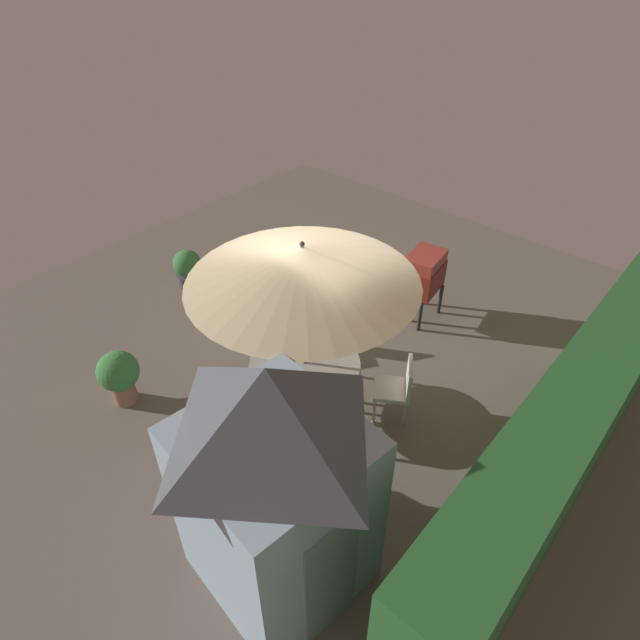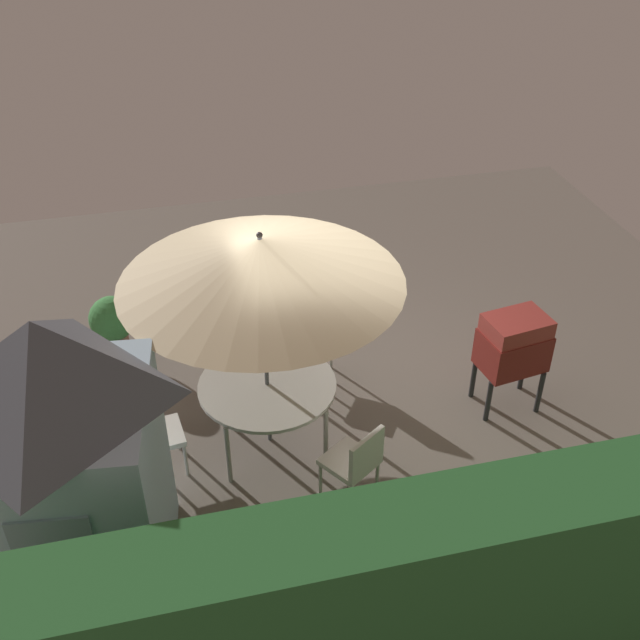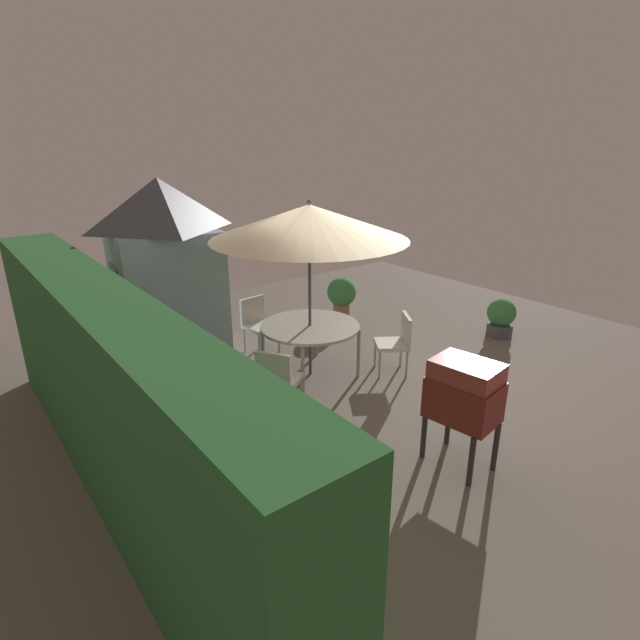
{
  "view_description": "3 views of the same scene",
  "coord_description": "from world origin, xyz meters",
  "px_view_note": "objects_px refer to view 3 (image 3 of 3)",
  "views": [
    {
      "loc": [
        4.64,
        3.94,
        5.41
      ],
      "look_at": [
        0.51,
        0.33,
        1.16
      ],
      "focal_mm": 29.81,
      "sensor_mm": 36.0,
      "label": 1
    },
    {
      "loc": [
        1.84,
        6.46,
        5.84
      ],
      "look_at": [
        0.25,
        -0.11,
        1.09
      ],
      "focal_mm": 42.63,
      "sensor_mm": 36.0,
      "label": 2
    },
    {
      "loc": [
        -4.53,
        4.56,
        3.35
      ],
      "look_at": [
        0.78,
        0.4,
        0.9
      ],
      "focal_mm": 28.4,
      "sensor_mm": 36.0,
      "label": 3
    }
  ],
  "objects_px": {
    "bbq_grill": "(464,393)",
    "chair_toward_hedge": "(278,377)",
    "potted_plant_by_shed": "(501,317)",
    "patio_table": "(310,328)",
    "patio_umbrella": "(309,222)",
    "potted_plant_by_grill": "(342,295)",
    "chair_near_shed": "(397,340)",
    "chair_far_side": "(257,321)",
    "garden_shed": "(166,271)"
  },
  "relations": [
    {
      "from": "potted_plant_by_shed",
      "to": "bbq_grill",
      "type": "bearing_deg",
      "value": 117.5
    },
    {
      "from": "patio_table",
      "to": "potted_plant_by_grill",
      "type": "xyz_separation_m",
      "value": [
        1.57,
        -1.94,
        -0.25
      ]
    },
    {
      "from": "patio_umbrella",
      "to": "potted_plant_by_grill",
      "type": "distance_m",
      "value": 3.07
    },
    {
      "from": "garden_shed",
      "to": "chair_far_side",
      "type": "height_order",
      "value": "garden_shed"
    },
    {
      "from": "potted_plant_by_shed",
      "to": "potted_plant_by_grill",
      "type": "xyz_separation_m",
      "value": [
        2.4,
        1.66,
        0.14
      ]
    },
    {
      "from": "bbq_grill",
      "to": "chair_near_shed",
      "type": "relative_size",
      "value": 1.33
    },
    {
      "from": "patio_umbrella",
      "to": "potted_plant_by_shed",
      "type": "xyz_separation_m",
      "value": [
        -0.83,
        -3.6,
        -1.92
      ]
    },
    {
      "from": "chair_near_shed",
      "to": "potted_plant_by_shed",
      "type": "bearing_deg",
      "value": -92.21
    },
    {
      "from": "chair_near_shed",
      "to": "chair_toward_hedge",
      "type": "xyz_separation_m",
      "value": [
        0.05,
        2.08,
        0.0
      ]
    },
    {
      "from": "patio_umbrella",
      "to": "chair_toward_hedge",
      "type": "distance_m",
      "value": 2.13
    },
    {
      "from": "bbq_grill",
      "to": "chair_near_shed",
      "type": "height_order",
      "value": "bbq_grill"
    },
    {
      "from": "chair_far_side",
      "to": "potted_plant_by_shed",
      "type": "distance_m",
      "value": 4.28
    },
    {
      "from": "chair_toward_hedge",
      "to": "potted_plant_by_shed",
      "type": "relative_size",
      "value": 1.32
    },
    {
      "from": "potted_plant_by_grill",
      "to": "potted_plant_by_shed",
      "type": "bearing_deg",
      "value": -145.32
    },
    {
      "from": "garden_shed",
      "to": "potted_plant_by_grill",
      "type": "relative_size",
      "value": 3.4
    },
    {
      "from": "chair_near_shed",
      "to": "chair_far_side",
      "type": "distance_m",
      "value": 2.3
    },
    {
      "from": "garden_shed",
      "to": "patio_umbrella",
      "type": "xyz_separation_m",
      "value": [
        -1.84,
        -1.35,
        0.83
      ]
    },
    {
      "from": "garden_shed",
      "to": "chair_near_shed",
      "type": "bearing_deg",
      "value": -136.84
    },
    {
      "from": "patio_umbrella",
      "to": "bbq_grill",
      "type": "xyz_separation_m",
      "value": [
        -2.73,
        0.05,
        -1.42
      ]
    },
    {
      "from": "chair_near_shed",
      "to": "potted_plant_by_grill",
      "type": "distance_m",
      "value": 2.46
    },
    {
      "from": "patio_table",
      "to": "chair_near_shed",
      "type": "distance_m",
      "value": 1.31
    },
    {
      "from": "patio_umbrella",
      "to": "potted_plant_by_grill",
      "type": "xyz_separation_m",
      "value": [
        1.57,
        -1.94,
        -1.78
      ]
    },
    {
      "from": "bbq_grill",
      "to": "chair_toward_hedge",
      "type": "relative_size",
      "value": 1.33
    },
    {
      "from": "chair_near_shed",
      "to": "bbq_grill",
      "type": "bearing_deg",
      "value": 150.76
    },
    {
      "from": "potted_plant_by_shed",
      "to": "patio_table",
      "type": "bearing_deg",
      "value": 77.08
    },
    {
      "from": "patio_umbrella",
      "to": "chair_toward_hedge",
      "type": "relative_size",
      "value": 3.03
    },
    {
      "from": "potted_plant_by_shed",
      "to": "chair_far_side",
      "type": "bearing_deg",
      "value": 61.24
    },
    {
      "from": "garden_shed",
      "to": "patio_table",
      "type": "height_order",
      "value": "garden_shed"
    },
    {
      "from": "patio_table",
      "to": "chair_toward_hedge",
      "type": "relative_size",
      "value": 1.6
    },
    {
      "from": "bbq_grill",
      "to": "chair_toward_hedge",
      "type": "xyz_separation_m",
      "value": [
        2.05,
        0.96,
        -0.33
      ]
    },
    {
      "from": "garden_shed",
      "to": "chair_far_side",
      "type": "relative_size",
      "value": 3.12
    },
    {
      "from": "garden_shed",
      "to": "patio_table",
      "type": "xyz_separation_m",
      "value": [
        -1.84,
        -1.35,
        -0.7
      ]
    },
    {
      "from": "chair_far_side",
      "to": "garden_shed",
      "type": "bearing_deg",
      "value": 62.98
    },
    {
      "from": "chair_near_shed",
      "to": "chair_far_side",
      "type": "bearing_deg",
      "value": 31.74
    },
    {
      "from": "chair_far_side",
      "to": "potted_plant_by_grill",
      "type": "relative_size",
      "value": 1.09
    },
    {
      "from": "bbq_grill",
      "to": "garden_shed",
      "type": "bearing_deg",
      "value": 15.77
    },
    {
      "from": "garden_shed",
      "to": "patio_umbrella",
      "type": "bearing_deg",
      "value": -143.87
    },
    {
      "from": "patio_table",
      "to": "bbq_grill",
      "type": "relative_size",
      "value": 1.2
    },
    {
      "from": "patio_umbrella",
      "to": "chair_far_side",
      "type": "xyz_separation_m",
      "value": [
        1.23,
        0.15,
        -1.74
      ]
    },
    {
      "from": "garden_shed",
      "to": "chair_near_shed",
      "type": "xyz_separation_m",
      "value": [
        -2.57,
        -2.41,
        -0.91
      ]
    },
    {
      "from": "chair_far_side",
      "to": "potted_plant_by_grill",
      "type": "xyz_separation_m",
      "value": [
        0.34,
        -2.09,
        -0.03
      ]
    },
    {
      "from": "patio_umbrella",
      "to": "potted_plant_by_shed",
      "type": "distance_m",
      "value": 4.16
    },
    {
      "from": "patio_table",
      "to": "potted_plant_by_shed",
      "type": "relative_size",
      "value": 2.11
    },
    {
      "from": "patio_umbrella",
      "to": "chair_far_side",
      "type": "bearing_deg",
      "value": 6.77
    },
    {
      "from": "patio_table",
      "to": "patio_umbrella",
      "type": "bearing_deg",
      "value": -172.87
    },
    {
      "from": "garden_shed",
      "to": "bbq_grill",
      "type": "relative_size",
      "value": 2.34
    },
    {
      "from": "patio_table",
      "to": "potted_plant_by_shed",
      "type": "height_order",
      "value": "patio_table"
    },
    {
      "from": "bbq_grill",
      "to": "potted_plant_by_shed",
      "type": "relative_size",
      "value": 1.76
    },
    {
      "from": "patio_table",
      "to": "chair_toward_hedge",
      "type": "bearing_deg",
      "value": 123.62
    },
    {
      "from": "garden_shed",
      "to": "potted_plant_by_shed",
      "type": "height_order",
      "value": "garden_shed"
    }
  ]
}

